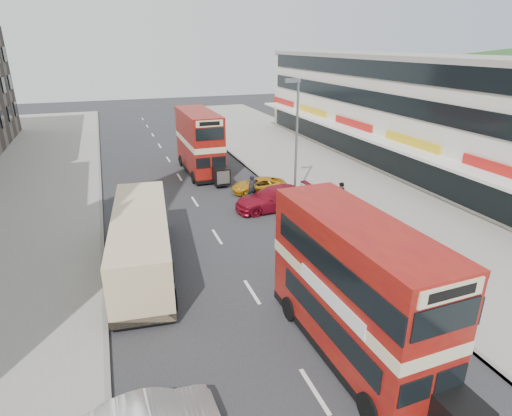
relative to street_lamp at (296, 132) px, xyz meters
name	(u,v)px	position (x,y,z in m)	size (l,w,h in m)	color
road_surface	(195,202)	(-6.52, 2.00, -4.78)	(12.00, 90.00, 0.01)	#28282B
pavement_right	(347,183)	(5.48, 2.00, -4.71)	(12.00, 90.00, 0.15)	gray
kerb_left	(101,212)	(-12.62, 2.00, -4.71)	(0.20, 90.00, 0.16)	gray
kerb_right	(277,191)	(-0.42, 2.00, -4.71)	(0.20, 90.00, 0.16)	gray
commercial_row	(422,113)	(13.42, 4.00, -0.09)	(9.90, 46.20, 9.30)	beige
street_lamp	(296,132)	(0.00, 0.00, 0.00)	(1.00, 0.20, 8.12)	slate
bus_main	(355,289)	(-4.51, -14.72, -2.25)	(2.65, 8.77, 4.82)	black
bus_second	(199,142)	(-4.55, 8.84, -2.20)	(2.48, 8.91, 4.91)	black
coach	(142,240)	(-10.74, -6.27, -3.24)	(3.48, 10.06, 2.61)	black
car_right_a	(275,198)	(-1.89, -1.14, -4.03)	(2.13, 5.23, 1.52)	maroon
car_right_b	(259,186)	(-1.73, 2.28, -4.23)	(1.83, 3.96, 1.10)	orange
pedestrian_near	(340,194)	(2.27, -2.37, -3.82)	(0.60, 0.41, 1.64)	gray
cyclist	(252,195)	(-2.95, 0.18, -4.11)	(0.71, 1.85, 2.04)	gray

